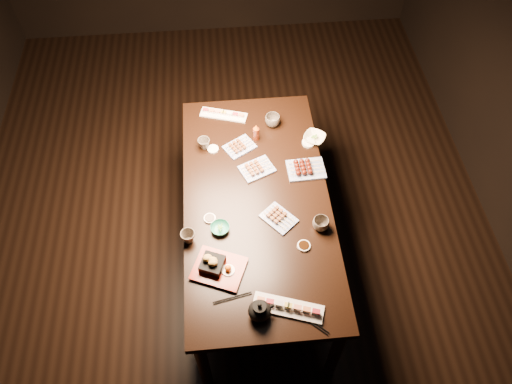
% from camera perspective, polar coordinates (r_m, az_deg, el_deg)
% --- Properties ---
extents(ground, '(5.00, 5.00, 0.00)m').
position_cam_1_polar(ground, '(3.87, -2.87, -3.73)').
color(ground, black).
rests_on(ground, ground).
extents(dining_table, '(1.15, 1.91, 0.75)m').
position_cam_1_polar(dining_table, '(3.39, 0.08, -4.64)').
color(dining_table, black).
rests_on(dining_table, ground).
extents(sushi_platter_near, '(0.39, 0.22, 0.05)m').
position_cam_1_polar(sushi_platter_near, '(2.71, 3.70, -12.92)').
color(sushi_platter_near, white).
rests_on(sushi_platter_near, dining_table).
extents(sushi_platter_far, '(0.34, 0.18, 0.04)m').
position_cam_1_polar(sushi_platter_far, '(3.54, -3.73, 8.95)').
color(sushi_platter_far, white).
rests_on(sushi_platter_far, dining_table).
extents(yakitori_plate_center, '(0.25, 0.22, 0.05)m').
position_cam_1_polar(yakitori_plate_center, '(3.20, 0.10, 2.87)').
color(yakitori_plate_center, '#828EB6').
rests_on(yakitori_plate_center, dining_table).
extents(yakitori_plate_right, '(0.24, 0.25, 0.05)m').
position_cam_1_polar(yakitori_plate_right, '(2.98, 2.63, -2.83)').
color(yakitori_plate_right, '#828EB6').
rests_on(yakitori_plate_right, dining_table).
extents(yakitori_plate_left, '(0.24, 0.22, 0.05)m').
position_cam_1_polar(yakitori_plate_left, '(3.33, -1.90, 5.38)').
color(yakitori_plate_left, '#828EB6').
rests_on(yakitori_plate_left, dining_table).
extents(tsukune_plate, '(0.25, 0.18, 0.06)m').
position_cam_1_polar(tsukune_plate, '(3.21, 5.76, 2.83)').
color(tsukune_plate, '#828EB6').
rests_on(tsukune_plate, dining_table).
extents(edamame_bowl_green, '(0.13, 0.13, 0.04)m').
position_cam_1_polar(edamame_bowl_green, '(2.95, -4.14, -4.17)').
color(edamame_bowl_green, teal).
rests_on(edamame_bowl_green, dining_table).
extents(edamame_bowl_cream, '(0.19, 0.19, 0.03)m').
position_cam_1_polar(edamame_bowl_cream, '(3.40, 6.69, 6.18)').
color(edamame_bowl_cream, '#F4E9C7').
rests_on(edamame_bowl_cream, dining_table).
extents(tempura_tray, '(0.34, 0.31, 0.10)m').
position_cam_1_polar(tempura_tray, '(2.79, -4.30, -8.37)').
color(tempura_tray, black).
rests_on(tempura_tray, dining_table).
extents(teacup_near_left, '(0.09, 0.09, 0.08)m').
position_cam_1_polar(teacup_near_left, '(2.91, -7.76, -5.12)').
color(teacup_near_left, '#4C443B').
rests_on(teacup_near_left, dining_table).
extents(teacup_mid_right, '(0.12, 0.12, 0.08)m').
position_cam_1_polar(teacup_mid_right, '(2.96, 7.41, -3.63)').
color(teacup_mid_right, '#4C443B').
rests_on(teacup_mid_right, dining_table).
extents(teacup_far_left, '(0.11, 0.11, 0.08)m').
position_cam_1_polar(teacup_far_left, '(3.34, -5.96, 5.52)').
color(teacup_far_left, '#4C443B').
rests_on(teacup_far_left, dining_table).
extents(teacup_far_right, '(0.13, 0.13, 0.08)m').
position_cam_1_polar(teacup_far_right, '(3.46, 1.90, 8.16)').
color(teacup_far_right, '#4C443B').
rests_on(teacup_far_right, dining_table).
extents(teapot, '(0.17, 0.17, 0.12)m').
position_cam_1_polar(teapot, '(2.66, 0.41, -13.29)').
color(teapot, black).
rests_on(teapot, dining_table).
extents(condiment_bottle, '(0.05, 0.05, 0.13)m').
position_cam_1_polar(condiment_bottle, '(3.35, 0.01, 6.86)').
color(condiment_bottle, '#65220D').
rests_on(condiment_bottle, dining_table).
extents(sauce_dish_west, '(0.10, 0.10, 0.01)m').
position_cam_1_polar(sauce_dish_west, '(3.01, -5.31, -3.03)').
color(sauce_dish_west, white).
rests_on(sauce_dish_west, dining_table).
extents(sauce_dish_east, '(0.11, 0.11, 0.02)m').
position_cam_1_polar(sauce_dish_east, '(3.38, 6.01, 5.61)').
color(sauce_dish_east, white).
rests_on(sauce_dish_east, dining_table).
extents(sauce_dish_se, '(0.09, 0.09, 0.01)m').
position_cam_1_polar(sauce_dish_se, '(2.91, 5.48, -6.14)').
color(sauce_dish_se, white).
rests_on(sauce_dish_se, dining_table).
extents(sauce_dish_nw, '(0.08, 0.08, 0.01)m').
position_cam_1_polar(sauce_dish_nw, '(3.34, -4.94, 4.90)').
color(sauce_dish_nw, white).
rests_on(sauce_dish_nw, dining_table).
extents(chopsticks_near, '(0.22, 0.06, 0.01)m').
position_cam_1_polar(chopsticks_near, '(2.75, -2.71, -12.00)').
color(chopsticks_near, black).
rests_on(chopsticks_near, dining_table).
extents(chopsticks_se, '(0.19, 0.17, 0.01)m').
position_cam_1_polar(chopsticks_se, '(2.71, 6.18, -14.44)').
color(chopsticks_se, black).
rests_on(chopsticks_se, dining_table).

